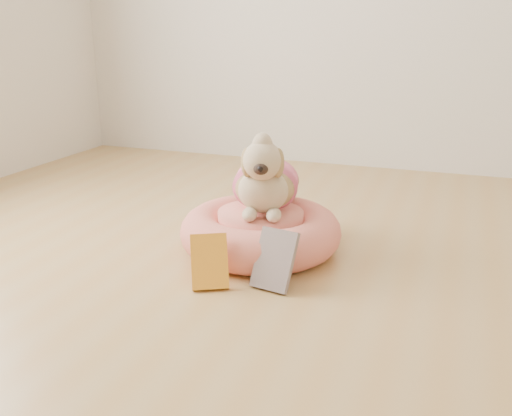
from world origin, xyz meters
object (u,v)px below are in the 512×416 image
(dog, at_px, (265,168))
(book_white, at_px, (275,260))
(pet_bed, at_px, (261,232))
(book_yellow, at_px, (209,262))

(dog, height_order, book_white, dog)
(pet_bed, xyz_separation_m, book_yellow, (-0.05, -0.35, 0.01))
(book_white, bearing_deg, dog, 124.97)
(dog, distance_m, book_white, 0.41)
(book_white, bearing_deg, pet_bed, 128.34)
(pet_bed, relative_size, book_white, 3.03)
(book_yellow, bearing_deg, pet_bed, 53.62)
(dog, xyz_separation_m, book_white, (0.14, -0.31, -0.22))
(dog, relative_size, book_white, 2.15)
(pet_bed, height_order, book_yellow, book_yellow)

